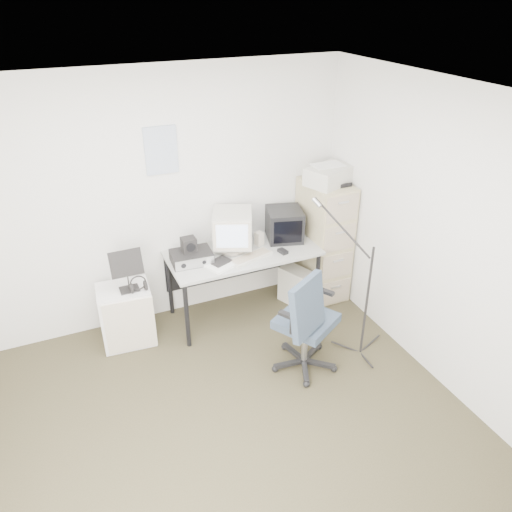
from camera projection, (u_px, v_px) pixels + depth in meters
name	position (u px, v px, depth m)	size (l,w,h in m)	color
floor	(241.00, 428.00, 3.94)	(3.60, 3.60, 0.01)	#393320
ceiling	(235.00, 105.00, 2.73)	(3.60, 3.60, 0.01)	white
wall_back	(168.00, 201.00, 4.78)	(3.60, 0.02, 2.50)	silver
wall_right	(447.00, 245.00, 3.98)	(0.02, 3.60, 2.50)	silver
wall_calendar	(161.00, 150.00, 4.52)	(0.30, 0.02, 0.44)	white
filing_cabinet	(323.00, 240.00, 5.37)	(0.40, 0.60, 1.30)	tan
printer	(330.00, 175.00, 4.99)	(0.47, 0.32, 0.18)	beige
desk	(243.00, 283.00, 5.15)	(1.50, 0.70, 0.73)	#AEAFA6
crt_monitor	(233.00, 231.00, 4.90)	(0.38, 0.39, 0.41)	beige
crt_tv	(284.00, 224.00, 5.16)	(0.35, 0.37, 0.32)	black
desk_speaker	(259.00, 239.00, 5.07)	(0.07, 0.07, 0.14)	beige
keyboard	(251.00, 257.00, 4.85)	(0.44, 0.16, 0.02)	beige
mouse	(283.00, 251.00, 4.94)	(0.06, 0.11, 0.03)	black
radio_receiver	(192.00, 257.00, 4.76)	(0.38, 0.27, 0.11)	black
radio_speaker	(189.00, 245.00, 4.72)	(0.13, 0.13, 0.13)	black
papers	(216.00, 264.00, 4.74)	(0.23, 0.32, 0.02)	white
pc_tower	(299.00, 287.00, 5.37)	(0.19, 0.43, 0.40)	beige
office_chair	(306.00, 319.00, 4.33)	(0.60, 0.60, 1.04)	#293747
side_cart	(126.00, 315.00, 4.77)	(0.48, 0.38, 0.59)	silver
music_stand	(127.00, 270.00, 4.50)	(0.29, 0.15, 0.42)	black
headphones	(138.00, 286.00, 4.56)	(0.17, 0.17, 0.03)	black
mic_stand	(369.00, 286.00, 4.39)	(0.02, 0.02, 1.47)	black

